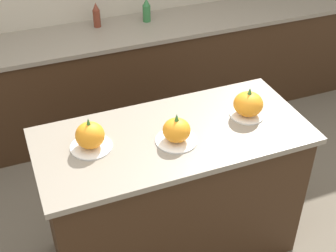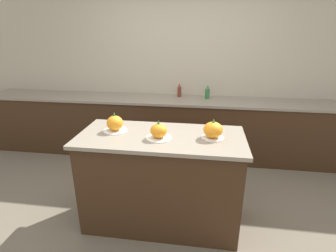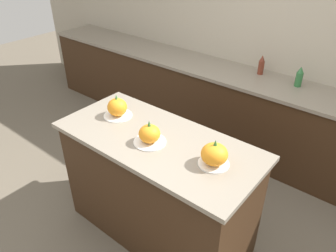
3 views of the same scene
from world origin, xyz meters
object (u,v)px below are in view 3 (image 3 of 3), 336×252
Objects in this scene: pumpkin_cake_left at (117,108)px; bottle_tall at (299,77)px; pumpkin_cake_right at (214,155)px; pumpkin_cake_center at (150,135)px; bottle_short at (261,65)px.

bottle_tall is at bearing 61.11° from pumpkin_cake_left.
pumpkin_cake_right is (0.93, -0.04, 0.00)m from pumpkin_cake_left.
pumpkin_cake_center is 1.75m from bottle_short.
pumpkin_cake_center is at bearing -14.65° from pumpkin_cake_left.
pumpkin_cake_right is 0.98× the size of bottle_short.
pumpkin_cake_center is 1.15× the size of bottle_tall.
bottle_short is (-0.48, 1.68, -0.03)m from pumpkin_cake_right.
pumpkin_cake_center is 1.76m from bottle_tall.
bottle_tall is at bearing -6.34° from bottle_short.
pumpkin_cake_left is 1.12× the size of pumpkin_cake_right.
bottle_tall is (0.43, 1.71, -0.02)m from pumpkin_cake_center.
bottle_tall is 0.97× the size of bottle_short.
pumpkin_cake_right reaches higher than bottle_tall.
bottle_short reaches higher than bottle_tall.
bottle_short is at bearing 105.89° from pumpkin_cake_right.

